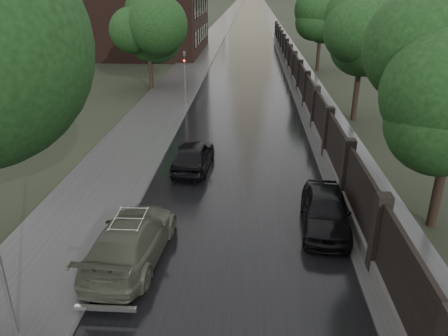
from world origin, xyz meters
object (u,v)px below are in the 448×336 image
tree_right_b (362,44)px  volga_sedan (131,240)px  car_right_near (325,210)px  tree_left_far (148,27)px  tree_right_c (321,21)px  traffic_light (185,74)px  hatchback_left (193,155)px

tree_right_b → volga_sedan: bearing=-122.6°
tree_right_b → volga_sedan: tree_right_b is taller
volga_sedan → car_right_near: (6.68, 2.47, -0.02)m
tree_left_far → tree_right_c: tree_left_far is taller
tree_right_c → car_right_near: 32.94m
tree_left_far → tree_right_b: size_ratio=1.05×
tree_right_c → volga_sedan: tree_right_c is taller
volga_sedan → car_right_near: volga_sedan is taller
traffic_light → hatchback_left: traffic_light is taller
volga_sedan → hatchback_left: (1.07, 7.79, -0.03)m
tree_right_c → hatchback_left: bearing=-109.7°
tree_left_far → volga_sedan: size_ratio=1.43×
tree_left_far → traffic_light: 6.84m
tree_left_far → volga_sedan: bearing=-79.3°
tree_right_b → tree_right_c: 18.00m
tree_right_c → car_right_near: (-4.10, -32.41, -4.22)m
tree_right_c → tree_left_far: bearing=-147.2°
tree_left_far → traffic_light: tree_left_far is taller
hatchback_left → car_right_near: bearing=139.8°
volga_sedan → hatchback_left: bearing=-93.5°
traffic_light → volga_sedan: bearing=-87.1°
tree_right_b → traffic_light: 12.44m
tree_right_c → hatchback_left: size_ratio=1.66×
tree_left_far → traffic_light: size_ratio=1.85×
tree_left_far → traffic_light: (3.70, -5.01, -2.84)m
volga_sedan → hatchback_left: 7.86m
hatchback_left → tree_left_far: bearing=-68.0°
tree_left_far → tree_right_b: tree_left_far is taller
tree_right_b → hatchback_left: (-9.71, -9.09, -4.23)m
tree_left_far → tree_right_b: 17.45m
tree_left_far → hatchback_left: tree_left_far is taller
tree_right_b → traffic_light: size_ratio=1.75×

